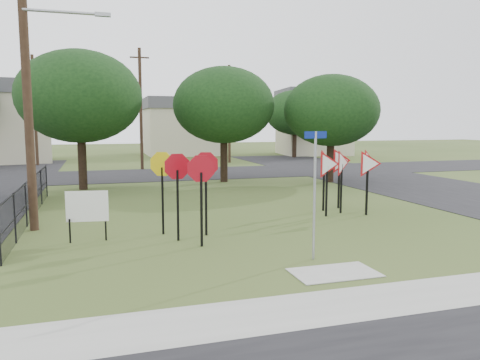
% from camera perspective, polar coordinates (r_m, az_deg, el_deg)
% --- Properties ---
extents(ground, '(140.00, 140.00, 0.00)m').
position_cam_1_polar(ground, '(13.48, 6.53, -8.16)').
color(ground, '#35491B').
extents(sidewalk, '(30.00, 1.60, 0.02)m').
position_cam_1_polar(sidewalk, '(9.95, 16.52, -13.90)').
color(sidewalk, '#97978F').
rests_on(sidewalk, ground).
extents(planting_strip, '(30.00, 0.80, 0.02)m').
position_cam_1_polar(planting_strip, '(9.06, 20.87, -16.24)').
color(planting_strip, '#35491B').
rests_on(planting_strip, ground).
extents(street_right, '(8.00, 50.00, 0.02)m').
position_cam_1_polar(street_right, '(28.10, 20.99, -0.64)').
color(street_right, black).
rests_on(street_right, ground).
extents(street_far, '(60.00, 8.00, 0.02)m').
position_cam_1_polar(street_far, '(32.53, -7.66, 0.74)').
color(street_far, black).
rests_on(street_far, ground).
extents(curb_pad, '(2.00, 1.20, 0.02)m').
position_cam_1_polar(curb_pad, '(11.41, 11.44, -11.03)').
color(curb_pad, '#97978F').
rests_on(curb_pad, ground).
extents(street_name_sign, '(0.67, 0.16, 3.30)m').
position_cam_1_polar(street_name_sign, '(12.03, 9.08, -0.93)').
color(street_name_sign, '#989AA0').
rests_on(street_name_sign, ground).
extents(stop_sign_cluster, '(2.04, 2.08, 2.64)m').
position_cam_1_polar(stop_sign_cluster, '(14.09, -6.57, 0.56)').
color(stop_sign_cluster, black).
rests_on(stop_sign_cluster, ground).
extents(yield_sign_cluster, '(3.14, 1.76, 2.52)m').
position_cam_1_polar(yield_sign_cluster, '(18.72, 12.64, 1.73)').
color(yield_sign_cluster, black).
rests_on(yield_sign_cluster, ground).
extents(info_board, '(1.21, 0.21, 1.52)m').
position_cam_1_polar(info_board, '(14.53, -18.14, -3.27)').
color(info_board, black).
rests_on(info_board, ground).
extents(utility_pole_main, '(3.55, 0.33, 10.00)m').
position_cam_1_polar(utility_pole_main, '(16.62, -24.43, 12.25)').
color(utility_pole_main, '#3A271A').
rests_on(utility_pole_main, ground).
extents(far_pole_a, '(1.40, 0.24, 9.00)m').
position_cam_1_polar(far_pole_a, '(36.07, -12.00, 8.56)').
color(far_pole_a, '#3A271A').
rests_on(far_pole_a, ground).
extents(far_pole_b, '(1.40, 0.24, 8.50)m').
position_cam_1_polar(far_pole_b, '(41.47, -1.31, 8.14)').
color(far_pole_b, '#3A271A').
rests_on(far_pole_b, ground).
extents(far_pole_c, '(1.40, 0.24, 9.00)m').
position_cam_1_polar(far_pole_c, '(42.20, -23.74, 7.88)').
color(far_pole_c, '#3A271A').
rests_on(far_pole_c, ground).
extents(fence_run, '(0.05, 11.55, 1.50)m').
position_cam_1_polar(fence_run, '(18.52, -24.18, -2.10)').
color(fence_run, black).
rests_on(fence_run, ground).
extents(house_mid, '(8.40, 8.40, 6.20)m').
position_cam_1_polar(house_mid, '(52.73, -6.98, 6.54)').
color(house_mid, beige).
rests_on(house_mid, ground).
extents(house_right, '(8.30, 8.30, 7.20)m').
position_cam_1_polar(house_right, '(53.25, 8.92, 7.05)').
color(house_right, beige).
rests_on(house_right, ground).
extents(tree_near_left, '(6.40, 6.40, 7.27)m').
position_cam_1_polar(tree_near_left, '(25.96, -18.96, 9.58)').
color(tree_near_left, black).
rests_on(tree_near_left, ground).
extents(tree_near_mid, '(6.00, 6.00, 6.80)m').
position_cam_1_polar(tree_near_mid, '(27.89, -2.00, 9.09)').
color(tree_near_mid, black).
rests_on(tree_near_mid, ground).
extents(tree_near_right, '(5.60, 5.60, 6.33)m').
position_cam_1_polar(tree_near_right, '(28.22, 11.07, 8.30)').
color(tree_near_right, black).
rests_on(tree_near_right, ground).
extents(tree_far_right, '(6.00, 6.00, 6.80)m').
position_cam_1_polar(tree_far_right, '(47.95, 6.70, 8.16)').
color(tree_far_right, black).
rests_on(tree_far_right, ground).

